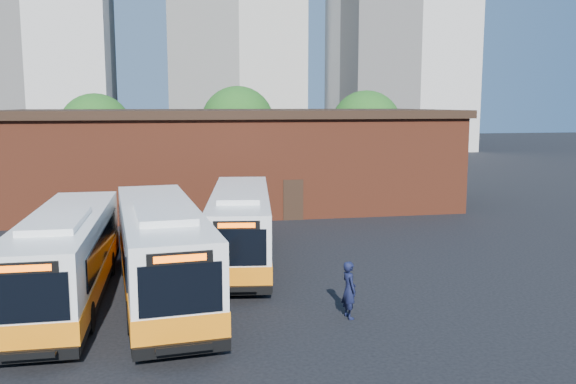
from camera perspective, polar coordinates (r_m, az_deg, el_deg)
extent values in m
plane|color=black|center=(22.02, 0.06, -9.69)|extent=(220.00, 220.00, 0.00)
cube|color=white|center=(22.35, -20.02, -5.47)|extent=(2.50, 11.34, 2.69)
cube|color=orange|center=(22.54, -19.93, -7.40)|extent=(2.55, 11.39, 0.66)
cube|color=black|center=(22.67, -19.87, -8.55)|extent=(2.54, 11.38, 0.24)
cube|color=black|center=(16.90, -23.24, -9.12)|extent=(2.05, 0.07, 1.27)
cube|color=black|center=(16.68, -23.40, -6.56)|extent=(1.60, 0.07, 0.30)
cube|color=#FF5905|center=(16.65, -23.42, -6.59)|extent=(1.27, 0.03, 0.17)
cube|color=black|center=(17.34, -22.99, -13.95)|extent=(2.41, 0.15, 0.30)
cube|color=black|center=(17.11, -23.17, -13.93)|extent=(1.37, 0.37, 0.06)
cube|color=black|center=(16.93, -23.31, -13.93)|extent=(1.37, 0.05, 0.17)
cube|color=black|center=(22.89, -22.94, -4.65)|extent=(0.12, 8.83, 0.99)
cube|color=black|center=(22.48, -16.81, -4.57)|extent=(0.12, 8.83, 0.99)
cube|color=white|center=(20.69, -20.86, -2.51)|extent=(1.67, 3.98, 0.21)
cylinder|color=black|center=(19.89, -24.53, -11.03)|extent=(0.31, 0.95, 0.94)
cylinder|color=black|center=(19.47, -18.19, -11.10)|extent=(0.31, 0.95, 0.94)
cylinder|color=black|center=(25.71, -21.20, -6.53)|extent=(0.31, 0.95, 0.94)
cylinder|color=black|center=(25.39, -16.34, -6.48)|extent=(0.31, 0.95, 0.94)
cube|color=white|center=(21.98, -11.81, -5.10)|extent=(3.70, 12.18, 2.85)
cube|color=orange|center=(22.19, -11.75, -7.17)|extent=(3.75, 12.23, 0.70)
cube|color=black|center=(22.32, -11.71, -8.41)|extent=(3.74, 12.22, 0.25)
cube|color=black|center=(16.12, -10.00, -8.97)|extent=(2.16, 0.27, 1.35)
cube|color=black|center=(15.88, -10.07, -6.12)|extent=(1.70, 0.22, 0.32)
cube|color=#FF5905|center=(15.85, -10.06, -6.15)|extent=(1.34, 0.15, 0.18)
cube|color=black|center=(16.60, -9.83, -14.30)|extent=(2.55, 0.39, 0.32)
cube|color=black|center=(16.35, -9.74, -14.28)|extent=(1.48, 0.52, 0.06)
cube|color=black|center=(16.16, -9.67, -14.30)|extent=(1.45, 0.18, 0.18)
cube|color=black|center=(22.25, -15.26, -4.33)|extent=(0.96, 9.31, 1.05)
cube|color=black|center=(22.45, -8.61, -4.02)|extent=(0.96, 9.31, 1.05)
cube|color=white|center=(20.21, -11.58, -1.85)|extent=(2.13, 4.34, 0.22)
cylinder|color=black|center=(19.02, -14.34, -11.31)|extent=(0.42, 1.03, 1.00)
cylinder|color=black|center=(19.22, -7.33, -10.90)|extent=(0.42, 1.03, 1.00)
cylinder|color=black|center=(25.33, -14.96, -6.40)|extent=(0.42, 1.03, 1.00)
cylinder|color=black|center=(25.49, -9.74, -6.14)|extent=(0.42, 1.03, 1.00)
cube|color=white|center=(26.51, -4.47, -2.90)|extent=(3.90, 11.49, 2.68)
cube|color=orange|center=(26.67, -4.45, -4.53)|extent=(3.95, 11.54, 0.66)
cube|color=black|center=(26.78, -4.44, -5.51)|extent=(3.94, 11.53, 0.23)
cube|color=black|center=(20.92, -4.81, -5.21)|extent=(2.02, 0.33, 1.27)
cube|color=black|center=(20.74, -4.84, -3.12)|extent=(1.59, 0.27, 0.30)
cube|color=#FF5905|center=(20.71, -4.84, -3.14)|extent=(1.26, 0.19, 0.17)
cube|color=black|center=(21.26, -4.76, -9.18)|extent=(2.39, 0.45, 0.30)
cube|color=black|center=(21.03, -4.78, -9.12)|extent=(1.40, 0.54, 0.06)
cube|color=black|center=(20.85, -4.80, -9.08)|extent=(1.35, 0.22, 0.17)
cube|color=black|center=(26.88, -7.06, -2.22)|extent=(1.24, 8.72, 0.99)
cube|color=black|center=(26.83, -1.85, -2.18)|extent=(1.24, 8.72, 0.99)
cube|color=white|center=(24.87, -4.58, -0.29)|extent=(2.15, 4.13, 0.21)
cylinder|color=black|center=(23.73, -7.24, -7.25)|extent=(0.42, 0.97, 0.94)
cylinder|color=black|center=(23.67, -1.96, -7.22)|extent=(0.42, 0.97, 0.94)
cylinder|color=black|center=(29.73, -6.42, -4.06)|extent=(0.42, 0.97, 0.94)
cylinder|color=black|center=(29.69, -2.22, -4.03)|extent=(0.42, 0.97, 0.94)
imported|color=black|center=(19.71, 5.73, -9.08)|extent=(0.53, 0.73, 1.85)
cube|color=maroon|center=(40.94, -5.32, 2.92)|extent=(28.00, 12.00, 6.00)
cube|color=black|center=(40.77, -5.38, 7.33)|extent=(28.60, 12.60, 0.50)
cube|color=black|center=(35.68, 0.49, -0.75)|extent=(1.20, 0.08, 2.40)
cylinder|color=#382314|center=(53.18, -17.40, 2.01)|extent=(0.36, 0.36, 2.70)
sphere|color=#194A14|center=(52.94, -17.55, 5.57)|extent=(6.00, 6.00, 6.00)
cylinder|color=#382314|center=(55.15, -4.68, 2.71)|extent=(0.36, 0.36, 2.95)
sphere|color=#194A14|center=(54.92, -4.72, 6.46)|extent=(6.56, 6.56, 6.56)
cylinder|color=#382314|center=(54.56, 7.25, 2.53)|extent=(0.36, 0.36, 2.81)
sphere|color=#194A14|center=(54.33, 7.31, 6.14)|extent=(6.24, 6.24, 6.24)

